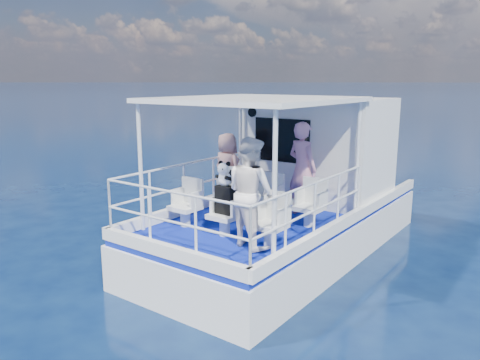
# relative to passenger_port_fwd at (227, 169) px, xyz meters

# --- Properties ---
(ground) EXTENTS (2000.00, 2000.00, 0.00)m
(ground) POSITION_rel_passenger_port_fwd_xyz_m (1.25, -0.59, -1.65)
(ground) COLOR #08183C
(ground) RESTS_ON ground
(hull) EXTENTS (3.00, 7.00, 1.60)m
(hull) POSITION_rel_passenger_port_fwd_xyz_m (1.25, 0.41, -1.65)
(hull) COLOR white
(hull) RESTS_ON ground
(deck) EXTENTS (2.90, 6.90, 0.10)m
(deck) POSITION_rel_passenger_port_fwd_xyz_m (1.25, 0.41, -0.80)
(deck) COLOR navy
(deck) RESTS_ON hull
(cabin) EXTENTS (2.85, 2.00, 2.20)m
(cabin) POSITION_rel_passenger_port_fwd_xyz_m (1.25, 1.71, 0.35)
(cabin) COLOR white
(cabin) RESTS_ON deck
(canopy) EXTENTS (3.00, 3.20, 0.08)m
(canopy) POSITION_rel_passenger_port_fwd_xyz_m (1.25, -0.79, 1.49)
(canopy) COLOR white
(canopy) RESTS_ON cabin
(canopy_posts) EXTENTS (2.77, 2.97, 2.20)m
(canopy_posts) POSITION_rel_passenger_port_fwd_xyz_m (1.25, -0.84, 0.35)
(canopy_posts) COLOR white
(canopy_posts) RESTS_ON deck
(railings) EXTENTS (2.84, 3.59, 1.00)m
(railings) POSITION_rel_passenger_port_fwd_xyz_m (1.25, -1.17, -0.25)
(railings) COLOR white
(railings) RESTS_ON deck
(seat_port_fwd) EXTENTS (0.48, 0.46, 0.38)m
(seat_port_fwd) POSITION_rel_passenger_port_fwd_xyz_m (0.35, -0.39, -0.56)
(seat_port_fwd) COLOR silver
(seat_port_fwd) RESTS_ON deck
(seat_center_fwd) EXTENTS (0.48, 0.46, 0.38)m
(seat_center_fwd) POSITION_rel_passenger_port_fwd_xyz_m (1.25, -0.39, -0.56)
(seat_center_fwd) COLOR silver
(seat_center_fwd) RESTS_ON deck
(seat_stbd_fwd) EXTENTS (0.48, 0.46, 0.38)m
(seat_stbd_fwd) POSITION_rel_passenger_port_fwd_xyz_m (2.15, -0.39, -0.56)
(seat_stbd_fwd) COLOR silver
(seat_stbd_fwd) RESTS_ON deck
(seat_port_aft) EXTENTS (0.48, 0.46, 0.38)m
(seat_port_aft) POSITION_rel_passenger_port_fwd_xyz_m (0.35, -1.69, -0.56)
(seat_port_aft) COLOR silver
(seat_port_aft) RESTS_ON deck
(seat_center_aft) EXTENTS (0.48, 0.46, 0.38)m
(seat_center_aft) POSITION_rel_passenger_port_fwd_xyz_m (1.25, -1.69, -0.56)
(seat_center_aft) COLOR silver
(seat_center_aft) RESTS_ON deck
(seat_stbd_aft) EXTENTS (0.48, 0.46, 0.38)m
(seat_stbd_aft) POSITION_rel_passenger_port_fwd_xyz_m (2.15, -1.69, -0.56)
(seat_stbd_aft) COLOR silver
(seat_stbd_aft) RESTS_ON deck
(passenger_port_fwd) EXTENTS (0.63, 0.51, 1.50)m
(passenger_port_fwd) POSITION_rel_passenger_port_fwd_xyz_m (0.00, 0.00, 0.00)
(passenger_port_fwd) COLOR #F1A99C
(passenger_port_fwd) RESTS_ON deck
(passenger_stbd_fwd) EXTENTS (0.75, 0.59, 1.81)m
(passenger_stbd_fwd) POSITION_rel_passenger_port_fwd_xyz_m (1.68, 0.19, 0.16)
(passenger_stbd_fwd) COLOR pink
(passenger_stbd_fwd) RESTS_ON deck
(passenger_stbd_aft) EXTENTS (1.00, 0.88, 1.73)m
(passenger_stbd_aft) POSITION_rel_passenger_port_fwd_xyz_m (1.88, -1.84, 0.12)
(passenger_stbd_aft) COLOR white
(passenger_stbd_aft) RESTS_ON deck
(backpack_port) EXTENTS (0.31, 0.17, 0.40)m
(backpack_port) POSITION_rel_passenger_port_fwd_xyz_m (0.38, -0.42, -0.17)
(backpack_port) COLOR black
(backpack_port) RESTS_ON seat_port_fwd
(backpack_center) EXTENTS (0.32, 0.18, 0.48)m
(backpack_center) POSITION_rel_passenger_port_fwd_xyz_m (1.26, -1.68, -0.13)
(backpack_center) COLOR black
(backpack_center) RESTS_ON seat_center_aft
(compact_camera) EXTENTS (0.09, 0.06, 0.06)m
(compact_camera) POSITION_rel_passenger_port_fwd_xyz_m (0.39, -0.43, 0.06)
(compact_camera) COLOR black
(compact_camera) RESTS_ON backpack_port
(panda) EXTENTS (0.27, 0.22, 0.41)m
(panda) POSITION_rel_passenger_port_fwd_xyz_m (1.24, -1.68, 0.31)
(panda) COLOR white
(panda) RESTS_ON backpack_center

